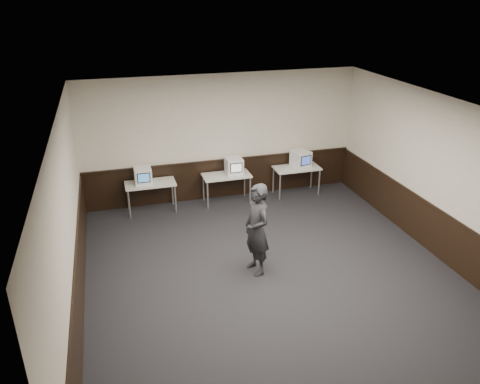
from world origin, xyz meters
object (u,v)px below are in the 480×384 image
object	(u,v)px
emac_right	(301,159)
person	(257,230)
desk_left	(150,186)
desk_center	(227,177)
emac_center	(234,166)
desk_right	(297,170)
emac_left	(143,176)

from	to	relation	value
emac_right	person	world-z (taller)	person
desk_left	person	world-z (taller)	person
desk_center	emac_center	size ratio (longest dim) A/B	2.69
desk_right	person	xyz separation A→B (m)	(-2.15, -3.24, 0.23)
emac_center	person	world-z (taller)	person
desk_right	emac_left	size ratio (longest dim) A/B	2.75
desk_right	emac_left	xyz separation A→B (m)	(-3.96, 0.01, 0.27)
desk_center	emac_center	bearing A→B (deg)	10.77
desk_center	desk_left	bearing A→B (deg)	180.00
emac_center	person	xyz separation A→B (m)	(-0.46, -3.28, -0.05)
desk_left	emac_center	distance (m)	2.12
emac_left	emac_center	world-z (taller)	emac_center
desk_right	person	distance (m)	3.90
desk_left	emac_right	size ratio (longest dim) A/B	2.25
person	desk_center	bearing A→B (deg)	164.00
desk_center	emac_right	size ratio (longest dim) A/B	2.25
emac_left	emac_center	distance (m)	2.26
emac_center	person	distance (m)	3.32
emac_left	emac_center	xyz separation A→B (m)	(2.26, 0.03, 0.00)
emac_left	desk_right	bearing A→B (deg)	-0.44
person	emac_center	bearing A→B (deg)	160.49
desk_right	person	bearing A→B (deg)	-123.55
emac_right	desk_left	bearing A→B (deg)	167.07
emac_right	desk_center	bearing A→B (deg)	167.56
emac_center	emac_right	size ratio (longest dim) A/B	0.84
desk_center	emac_left	bearing A→B (deg)	179.63
emac_left	person	bearing A→B (deg)	-61.25
desk_center	emac_left	size ratio (longest dim) A/B	2.75
emac_right	person	size ratio (longest dim) A/B	0.29
desk_left	emac_left	distance (m)	0.31
emac_center	desk_right	bearing A→B (deg)	-1.41
emac_left	person	xyz separation A→B (m)	(1.81, -3.26, -0.04)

